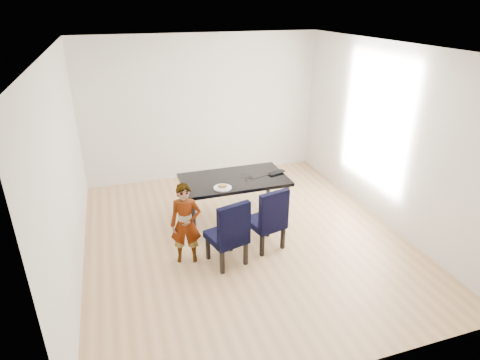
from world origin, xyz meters
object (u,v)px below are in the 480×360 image
object	(u,v)px
chair_right	(265,217)
laptop	(275,172)
chair_left	(226,231)
child	(186,224)
dining_table	(234,200)
plate	(223,188)

from	to	relation	value
chair_right	laptop	xyz separation A→B (m)	(0.47, 0.81, 0.30)
chair_left	child	distance (m)	0.54
dining_table	chair_right	bearing A→B (deg)	-74.86
chair_right	chair_left	bearing A→B (deg)	-175.65
chair_left	child	size ratio (longest dim) A/B	0.84
dining_table	plate	world-z (taller)	plate
chair_right	laptop	size ratio (longest dim) A/B	3.16
dining_table	child	world-z (taller)	child
child	plate	bearing A→B (deg)	51.80
plate	laptop	world-z (taller)	laptop
chair_right	child	bearing A→B (deg)	166.51
chair_left	chair_right	bearing A→B (deg)	2.99
child	plate	distance (m)	0.84
dining_table	plate	bearing A→B (deg)	-132.17
plate	laptop	xyz separation A→B (m)	(0.94, 0.30, 0.00)
child	laptop	size ratio (longest dim) A/B	3.81
chair_left	chair_right	xyz separation A→B (m)	(0.62, 0.20, -0.01)
chair_left	child	world-z (taller)	child
chair_right	child	xyz separation A→B (m)	(-1.11, 0.00, 0.09)
chair_left	chair_right	distance (m)	0.66
chair_right	child	world-z (taller)	child
child	dining_table	bearing A→B (deg)	54.88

